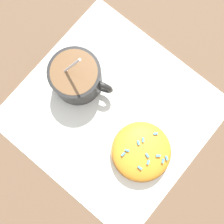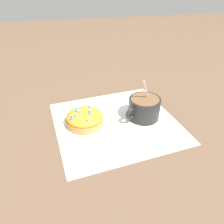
{
  "view_description": "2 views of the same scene",
  "coord_description": "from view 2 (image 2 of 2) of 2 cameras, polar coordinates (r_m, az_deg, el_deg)",
  "views": [
    {
      "loc": [
        -0.05,
        0.05,
        0.46
      ],
      "look_at": [
        -0.0,
        0.0,
        0.03
      ],
      "focal_mm": 42.0,
      "sensor_mm": 36.0,
      "label": 1
    },
    {
      "loc": [
        -0.12,
        -0.47,
        0.35
      ],
      "look_at": [
        -0.01,
        0.01,
        0.03
      ],
      "focal_mm": 35.0,
      "sensor_mm": 36.0,
      "label": 2
    }
  ],
  "objects": [
    {
      "name": "coffee_cup",
      "position": [
        0.6,
        8.35,
        1.23
      ],
      "size": [
        0.11,
        0.09,
        0.12
      ],
      "color": "black",
      "rests_on": "paper_napkin"
    },
    {
      "name": "ground_plane",
      "position": [
        0.6,
        1.0,
        -2.79
      ],
      "size": [
        3.0,
        3.0,
        0.0
      ],
      "primitive_type": "plane",
      "color": "brown"
    },
    {
      "name": "paper_napkin",
      "position": [
        0.6,
        1.0,
        -2.67
      ],
      "size": [
        0.35,
        0.34,
        0.0
      ],
      "color": "white",
      "rests_on": "ground_plane"
    },
    {
      "name": "frosted_pastry",
      "position": [
        0.59,
        -7.22,
        -1.55
      ],
      "size": [
        0.1,
        0.1,
        0.04
      ],
      "color": "#C18442",
      "rests_on": "paper_napkin"
    }
  ]
}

